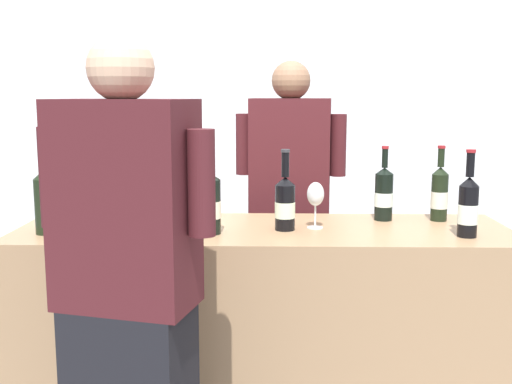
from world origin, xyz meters
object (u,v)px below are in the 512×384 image
object	(u,v)px
wine_bottle_0	(439,194)
wine_bottle_3	(45,200)
wine_glass	(316,196)
person_guest	(129,320)
wine_bottle_2	(118,208)
wine_bottle_6	(285,203)
wine_bottle_5	(210,203)
wine_bottle_4	(384,194)
person_server	(290,229)
wine_bottle_1	(468,206)
ice_bucket	(137,195)

from	to	relation	value
wine_bottle_0	wine_bottle_3	world-z (taller)	wine_bottle_3
wine_glass	person_guest	bearing A→B (deg)	-131.61
wine_bottle_2	wine_bottle_3	distance (m)	0.31
wine_bottle_3	wine_bottle_6	distance (m)	0.95
wine_bottle_3	wine_bottle_5	xyz separation A→B (m)	(0.65, 0.01, -0.01)
wine_bottle_4	wine_glass	xyz separation A→B (m)	(-0.31, -0.18, 0.02)
wine_bottle_2	wine_bottle_3	size ratio (longest dim) A/B	0.93
wine_bottle_4	wine_bottle_5	distance (m)	0.79
wine_bottle_3	person_server	distance (m)	1.28
person_server	person_guest	bearing A→B (deg)	-111.85
wine_bottle_4	wine_bottle_5	size ratio (longest dim) A/B	0.95
wine_bottle_2	wine_bottle_6	world-z (taller)	wine_bottle_6
person_guest	wine_bottle_1	bearing A→B (deg)	24.99
wine_bottle_5	wine_bottle_6	bearing A→B (deg)	14.46
wine_bottle_4	person_server	xyz separation A→B (m)	(-0.39, 0.46, -0.26)
wine_bottle_1	wine_glass	bearing A→B (deg)	166.50
wine_bottle_0	wine_bottle_3	xyz separation A→B (m)	(-1.62, -0.29, 0.02)
ice_bucket	wine_bottle_5	bearing A→B (deg)	-39.17
wine_bottle_6	person_server	size ratio (longest dim) A/B	0.20
wine_bottle_6	wine_glass	xyz separation A→B (m)	(0.13, 0.03, 0.02)
ice_bucket	person_guest	size ratio (longest dim) A/B	0.14
wine_bottle_5	wine_bottle_6	world-z (taller)	wine_bottle_5
wine_bottle_0	ice_bucket	world-z (taller)	wine_bottle_0
wine_bottle_0	person_guest	distance (m)	1.48
wine_glass	person_server	world-z (taller)	person_server
wine_bottle_0	wine_bottle_6	size ratio (longest dim) A/B	1.00
wine_bottle_0	wine_bottle_6	bearing A→B (deg)	-163.18
wine_glass	ice_bucket	bearing A→B (deg)	167.01
wine_bottle_5	person_guest	world-z (taller)	person_guest
wine_bottle_5	ice_bucket	size ratio (longest dim) A/B	1.47
wine_bottle_1	ice_bucket	bearing A→B (deg)	166.79
wine_bottle_3	ice_bucket	bearing A→B (deg)	45.18
wine_bottle_6	person_guest	world-z (taller)	person_guest
wine_bottle_1	wine_glass	distance (m)	0.59
wine_bottle_5	wine_bottle_6	xyz separation A→B (m)	(0.30, 0.08, -0.01)
wine_bottle_1	wine_bottle_0	bearing A→B (deg)	94.87
wine_bottle_1	wine_bottle_5	size ratio (longest dim) A/B	1.00
wine_bottle_2	person_guest	size ratio (longest dim) A/B	0.19
wine_glass	person_guest	world-z (taller)	person_guest
person_server	wine_bottle_3	bearing A→B (deg)	-142.47
wine_bottle_3	ice_bucket	world-z (taller)	wine_bottle_3
wine_glass	wine_bottle_1	bearing A→B (deg)	-13.50
wine_bottle_1	wine_bottle_6	bearing A→B (deg)	171.47
wine_glass	person_guest	distance (m)	0.97
wine_bottle_1	wine_bottle_2	distance (m)	1.35
person_guest	person_server	bearing A→B (deg)	68.15
wine_bottle_3	wine_glass	distance (m)	1.08
wine_bottle_6	ice_bucket	distance (m)	0.68
wine_bottle_2	wine_bottle_4	xyz separation A→B (m)	(1.08, 0.36, 0.00)
wine_bottle_4	ice_bucket	xyz separation A→B (m)	(-1.09, 0.00, -0.01)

